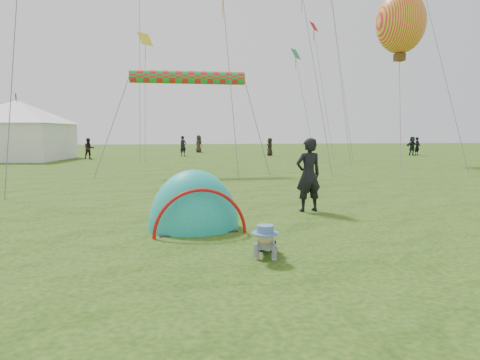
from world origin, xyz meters
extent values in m
plane|color=#183A0B|center=(0.00, 0.00, 0.00)|extent=(140.00, 140.00, 0.00)
ellipsoid|color=#149B80|center=(-1.77, 2.00, 0.00)|extent=(2.13, 1.83, 2.51)
imported|color=black|center=(1.27, 3.47, 0.95)|extent=(0.75, 0.56, 1.90)
imported|color=black|center=(-0.89, 30.49, 0.88)|extent=(0.77, 0.72, 1.76)
imported|color=black|center=(-14.19, 27.51, 0.79)|extent=(0.95, 0.97, 1.58)
imported|color=#302422|center=(0.97, 37.21, 0.89)|extent=(0.98, 1.04, 1.79)
imported|color=black|center=(20.24, 28.72, 0.81)|extent=(0.71, 0.62, 1.63)
imported|color=black|center=(-8.20, 27.43, 0.81)|extent=(0.97, 0.88, 1.62)
imported|color=black|center=(6.69, 29.78, 0.79)|extent=(0.86, 0.92, 1.58)
imported|color=black|center=(19.31, 28.04, 0.85)|extent=(1.65, 0.83, 1.70)
cylinder|color=red|center=(-1.21, 14.68, 4.75)|extent=(5.64, 0.64, 0.64)
plane|color=red|center=(10.07, 28.45, 10.90)|extent=(0.97, 0.97, 0.79)
plane|color=yellow|center=(-3.82, 28.59, 9.40)|extent=(1.27, 1.27, 1.04)
plane|color=green|center=(8.04, 26.84, 8.31)|extent=(1.02, 1.02, 0.83)
camera|label=1|loc=(-2.33, -7.01, 2.03)|focal=32.00mm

